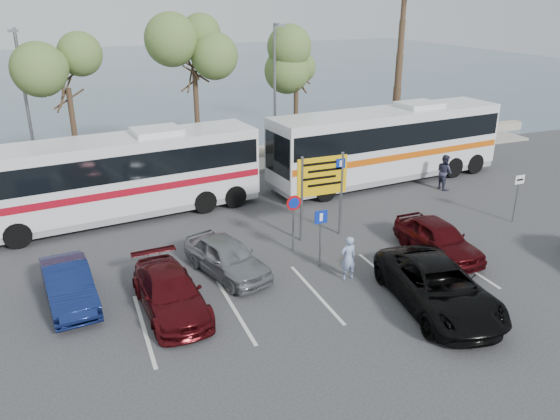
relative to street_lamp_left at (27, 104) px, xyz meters
name	(u,v)px	position (x,y,z in m)	size (l,w,h in m)	color
ground	(334,274)	(10.00, -13.52, -4.60)	(120.00, 120.00, 0.00)	#313133
kerb_strip	(225,168)	(10.00, 0.48, -4.52)	(44.00, 2.40, 0.15)	gray
seawall	(216,156)	(10.00, 2.48, -4.30)	(48.00, 0.80, 0.60)	#A19481
sea	(126,74)	(10.00, 46.48, -4.59)	(140.00, 140.00, 0.00)	#3E5863
tree_left	(66,72)	(2.00, 0.48, 1.41)	(3.20, 3.20, 7.20)	#382619
tree_mid	(194,53)	(8.50, 0.48, 2.06)	(3.20, 3.20, 8.00)	#382619
tree_right	(296,58)	(14.50, 0.48, 1.57)	(3.20, 3.20, 7.40)	#382619
street_lamp_left	(27,104)	(0.00, 0.00, 0.00)	(0.45, 1.15, 8.01)	slate
street_lamp_right	(275,89)	(13.00, 0.00, 0.00)	(0.45, 1.15, 8.01)	slate
direction_sign	(322,182)	(11.00, -10.32, -2.17)	(2.20, 0.12, 3.60)	slate
sign_no_stop	(294,214)	(9.40, -11.13, -3.02)	(0.60, 0.08, 2.35)	slate
sign_parking	(321,230)	(9.80, -12.73, -3.13)	(0.50, 0.07, 2.25)	slate
sign_taxi	(517,192)	(19.80, -12.03, -3.18)	(0.50, 0.07, 2.20)	slate
lane_markings	(317,293)	(8.86, -14.52, -4.60)	(12.02, 4.20, 0.01)	silver
coach_bus_left	(119,180)	(3.50, -4.99, -2.76)	(12.96, 4.23, 3.97)	silver
coach_bus_right	(387,146)	(17.63, -4.72, -2.67)	(13.53, 4.11, 4.15)	silver
car_silver_a	(227,257)	(6.40, -12.02, -3.91)	(1.62, 4.03, 1.37)	gray
car_blue	(69,285)	(1.00, -12.06, -3.93)	(1.41, 4.04, 1.33)	#111D4F
car_maroon	(170,293)	(4.00, -13.76, -3.95)	(1.82, 4.48, 1.30)	#460B0F
car_red	(438,238)	(14.48, -13.57, -3.89)	(1.68, 4.18, 1.42)	#3F090C
suv_black	(438,287)	(12.08, -16.78, -3.85)	(2.49, 5.39, 1.50)	black
pedestrian_near	(348,258)	(10.30, -13.99, -3.77)	(0.60, 0.40, 1.65)	#8699C3
pedestrian_far	(444,172)	(19.73, -7.09, -3.67)	(0.90, 0.70, 1.85)	#2F3146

